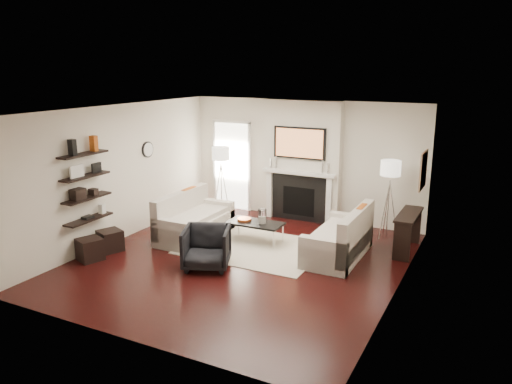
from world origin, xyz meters
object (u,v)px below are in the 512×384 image
at_px(lamp_left_shade, 221,153).
at_px(ottoman_near, 110,241).
at_px(armchair, 206,246).
at_px(loveseat_right_base, 338,246).
at_px(lamp_right_shade, 391,168).
at_px(coffee_table, 255,223).
at_px(loveseat_left_base, 195,228).

height_order(lamp_left_shade, ottoman_near, lamp_left_shade).
xyz_separation_m(lamp_left_shade, ottoman_near, (-0.62, -3.10, -1.25)).
bearing_deg(armchair, loveseat_right_base, 15.66).
bearing_deg(lamp_right_shade, coffee_table, -146.70).
relative_size(coffee_table, lamp_right_shade, 2.75).
xyz_separation_m(loveseat_right_base, lamp_right_shade, (0.57, 1.49, 1.24)).
distance_m(loveseat_left_base, ottoman_near, 1.70).
bearing_deg(lamp_left_shade, lamp_right_shade, 0.54).
xyz_separation_m(coffee_table, armchair, (-0.19, -1.51, -0.00)).
height_order(coffee_table, ottoman_near, coffee_table).
height_order(loveseat_left_base, coffee_table, same).
relative_size(lamp_left_shade, lamp_right_shade, 1.00).
relative_size(loveseat_right_base, ottoman_near, 4.50).
xyz_separation_m(loveseat_left_base, ottoman_near, (-1.03, -1.36, -0.01)).
relative_size(coffee_table, ottoman_near, 2.75).
height_order(loveseat_left_base, ottoman_near, loveseat_left_base).
height_order(loveseat_left_base, armchair, armchair).
height_order(armchair, lamp_left_shade, lamp_left_shade).
height_order(lamp_right_shade, ottoman_near, lamp_right_shade).
relative_size(lamp_right_shade, ottoman_near, 1.00).
distance_m(armchair, ottoman_near, 2.09).
distance_m(coffee_table, armchair, 1.52).
xyz_separation_m(loveseat_right_base, coffee_table, (-1.70, 0.01, 0.19)).
relative_size(coffee_table, lamp_left_shade, 2.75).
xyz_separation_m(coffee_table, lamp_left_shade, (-1.64, 1.45, 1.05)).
xyz_separation_m(loveseat_right_base, armchair, (-1.88, -1.51, 0.19)).
xyz_separation_m(loveseat_right_base, lamp_left_shade, (-3.33, 1.45, 1.24)).
distance_m(loveseat_right_base, ottoman_near, 4.28).
bearing_deg(loveseat_right_base, loveseat_left_base, -174.42).
height_order(loveseat_right_base, armchair, armchair).
height_order(loveseat_left_base, lamp_right_shade, lamp_right_shade).
bearing_deg(coffee_table, armchair, -97.01).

